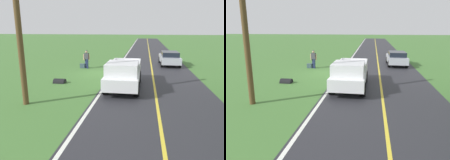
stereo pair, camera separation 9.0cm
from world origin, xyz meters
The scene contains 10 objects.
ground_plane centered at (0.00, 0.00, 0.00)m, with size 200.00×200.00×0.00m, color #427033.
road_surface centered at (-4.56, 0.00, 0.00)m, with size 6.89×120.00×0.00m, color #28282D.
lane_edge_line centered at (-1.30, 0.00, 0.01)m, with size 0.16×117.60×0.00m, color silver.
lane_centre_line centered at (-4.56, 0.00, 0.01)m, with size 0.14×117.60×0.00m, color gold.
hitchhiker_walking centered at (1.63, -2.24, 0.98)m, with size 0.62×0.52×1.75m.
suitcase_carried centered at (2.05, -2.18, 0.22)m, with size 0.20×0.46×0.43m, color #384C56.
pickup_truck_passing centered at (-2.56, 4.29, 0.97)m, with size 2.12×5.41×1.82m.
sedan_near_oncoming centered at (-6.40, -5.22, 0.75)m, with size 1.96×4.41×1.41m.
utility_pole_roadside centered at (2.10, 7.92, 4.21)m, with size 0.28×0.28×8.43m, color brown.
drainage_culvert centered at (2.06, 3.54, 0.00)m, with size 0.60×0.60×0.80m, color black.
Camera 2 is at (-3.91, 17.54, 3.84)m, focal length 34.39 mm.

